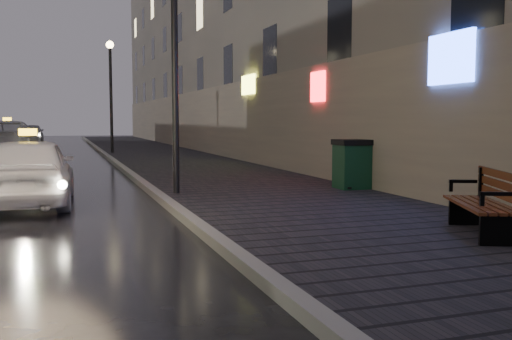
{
  "coord_description": "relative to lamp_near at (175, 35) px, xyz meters",
  "views": [
    {
      "loc": [
        -0.47,
        -6.03,
        1.71
      ],
      "look_at": [
        2.7,
        3.21,
        0.85
      ],
      "focal_mm": 40.0,
      "sensor_mm": 36.0,
      "label": 1
    }
  ],
  "objects": [
    {
      "name": "sidewalk",
      "position": [
        2.05,
        15.0,
        -3.41
      ],
      "size": [
        4.6,
        58.0,
        0.15
      ],
      "primitive_type": "cube",
      "color": "black",
      "rests_on": "ground"
    },
    {
      "name": "car_far",
      "position": [
        -4.41,
        34.93,
        -2.77
      ],
      "size": [
        1.8,
        4.26,
        1.44
      ],
      "primitive_type": "imported",
      "rotation": [
        0.0,
        0.0,
        3.16
      ],
      "color": "#9C9DA4",
      "rests_on": "ground"
    },
    {
      "name": "bench",
      "position": [
        3.14,
        -5.79,
        -2.9
      ],
      "size": [
        1.22,
        1.82,
        0.88
      ],
      "rotation": [
        0.0,
        0.0,
        -0.4
      ],
      "color": "black",
      "rests_on": "sidewalk"
    },
    {
      "name": "lamp_near",
      "position": [
        0.0,
        0.0,
        0.0
      ],
      "size": [
        0.36,
        0.36,
        5.28
      ],
      "color": "black",
      "rests_on": "sidewalk"
    },
    {
      "name": "curb",
      "position": [
        -0.35,
        15.0,
        -3.41
      ],
      "size": [
        0.2,
        58.0,
        0.15
      ],
      "primitive_type": "cube",
      "color": "slate",
      "rests_on": "ground"
    },
    {
      "name": "trash_bin",
      "position": [
        3.95,
        -0.49,
        -2.77
      ],
      "size": [
        0.77,
        0.77,
        1.12
      ],
      "rotation": [
        0.0,
        0.0,
        -0.05
      ],
      "color": "#0E321C",
      "rests_on": "sidewalk"
    },
    {
      "name": "taxi_near",
      "position": [
        -2.93,
        0.12,
        -2.79
      ],
      "size": [
        1.82,
        4.17,
        1.4
      ],
      "primitive_type": "imported",
      "rotation": [
        0.0,
        0.0,
        3.1
      ],
      "color": "white",
      "rests_on": "ground"
    },
    {
      "name": "ground",
      "position": [
        -1.85,
        -6.0,
        -3.49
      ],
      "size": [
        120.0,
        120.0,
        0.0
      ],
      "primitive_type": "plane",
      "color": "black",
      "rests_on": "ground"
    },
    {
      "name": "building_near",
      "position": [
        5.25,
        19.0,
        3.01
      ],
      "size": [
        1.8,
        50.0,
        13.0
      ],
      "primitive_type": "cube",
      "color": "#605B54",
      "rests_on": "ground"
    },
    {
      "name": "taxi_mid",
      "position": [
        -4.5,
        14.96,
        -2.65
      ],
      "size": [
        2.85,
        5.98,
        1.68
      ],
      "primitive_type": "imported",
      "rotation": [
        0.0,
        0.0,
        3.06
      ],
      "color": "silver",
      "rests_on": "ground"
    },
    {
      "name": "lamp_far",
      "position": [
        0.0,
        16.0,
        0.0
      ],
      "size": [
        0.36,
        0.36,
        5.28
      ],
      "color": "black",
      "rests_on": "sidewalk"
    }
  ]
}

